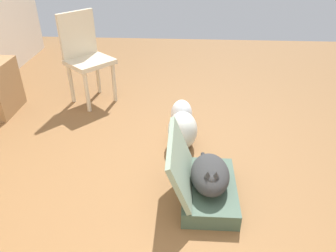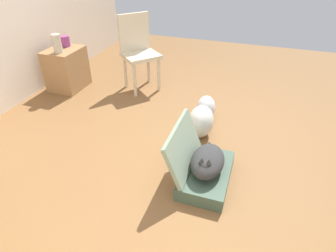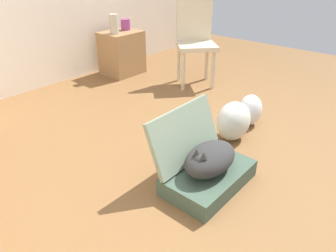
{
  "view_description": "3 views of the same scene",
  "coord_description": "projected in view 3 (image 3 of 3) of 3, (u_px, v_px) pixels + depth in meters",
  "views": [
    {
      "loc": [
        -2.1,
        -0.22,
        1.76
      ],
      "look_at": [
        -0.1,
        -0.11,
        0.53
      ],
      "focal_mm": 34.88,
      "sensor_mm": 36.0,
      "label": 1
    },
    {
      "loc": [
        -2.1,
        -0.69,
        1.81
      ],
      "look_at": [
        -0.04,
        0.01,
        0.36
      ],
      "focal_mm": 30.28,
      "sensor_mm": 36.0,
      "label": 2
    },
    {
      "loc": [
        -1.75,
        -1.35,
        1.42
      ],
      "look_at": [
        -0.18,
        0.02,
        0.29
      ],
      "focal_mm": 33.49,
      "sensor_mm": 36.0,
      "label": 3
    }
  ],
  "objects": [
    {
      "name": "vase_tall",
      "position": [
        114.0,
        24.0,
        3.91
      ],
      "size": [
        0.11,
        0.11,
        0.24
      ],
      "primitive_type": "cylinder",
      "color": "#B7AD99",
      "rests_on": "side_table"
    },
    {
      "name": "suitcase_base",
      "position": [
        209.0,
        177.0,
        2.18
      ],
      "size": [
        0.64,
        0.4,
        0.13
      ],
      "primitive_type": "cube",
      "color": "#384C3D",
      "rests_on": "ground"
    },
    {
      "name": "ground_plane",
      "position": [
        184.0,
        149.0,
        2.62
      ],
      "size": [
        7.68,
        7.68,
        0.0
      ],
      "primitive_type": "plane",
      "color": "brown",
      "rests_on": "ground"
    },
    {
      "name": "suitcase_lid",
      "position": [
        185.0,
        135.0,
        2.19
      ],
      "size": [
        0.64,
        0.18,
        0.39
      ],
      "primitive_type": "cube",
      "rotation": [
        1.2,
        0.0,
        0.0
      ],
      "color": "gray",
      "rests_on": "suitcase_base"
    },
    {
      "name": "vase_short",
      "position": [
        126.0,
        24.0,
        4.14
      ],
      "size": [
        0.12,
        0.12,
        0.14
      ],
      "primitive_type": "cylinder",
      "color": "#8C387A",
      "rests_on": "side_table"
    },
    {
      "name": "plastic_bag_white",
      "position": [
        233.0,
        121.0,
        2.7
      ],
      "size": [
        0.35,
        0.27,
        0.34
      ],
      "primitive_type": "ellipsoid",
      "color": "silver",
      "rests_on": "ground"
    },
    {
      "name": "side_table",
      "position": [
        122.0,
        53.0,
        4.21
      ],
      "size": [
        0.5,
        0.42,
        0.56
      ],
      "primitive_type": "cube",
      "color": "olive",
      "rests_on": "ground"
    },
    {
      "name": "chair",
      "position": [
        195.0,
        39.0,
        3.76
      ],
      "size": [
        0.61,
        0.6,
        1.0
      ],
      "rotation": [
        0.0,
        0.0,
        -0.73
      ],
      "color": "beige",
      "rests_on": "ground"
    },
    {
      "name": "plastic_bag_clear",
      "position": [
        250.0,
        110.0,
        2.94
      ],
      "size": [
        0.25,
        0.21,
        0.3
      ],
      "primitive_type": "ellipsoid",
      "color": "silver",
      "rests_on": "ground"
    },
    {
      "name": "cat",
      "position": [
        210.0,
        159.0,
        2.1
      ],
      "size": [
        0.52,
        0.28,
        0.22
      ],
      "color": "#2D2D2D",
      "rests_on": "suitcase_base"
    }
  ]
}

